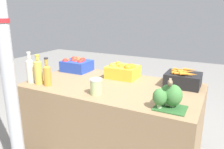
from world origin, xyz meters
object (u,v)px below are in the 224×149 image
at_px(orange_crate, 123,71).
at_px(carrot_crate, 183,79).
at_px(pickle_jar, 96,87).
at_px(juice_bottle_amber, 47,74).
at_px(juice_bottle_cloudy, 30,70).
at_px(juice_bottle_golden, 38,71).
at_px(support_pole, 2,29).
at_px(sparrow_bird, 170,83).
at_px(apple_crate, 77,64).
at_px(broccoli_pile, 169,96).

relative_size(orange_crate, carrot_crate, 1.00).
distance_m(orange_crate, pickle_jar, 0.55).
relative_size(carrot_crate, juice_bottle_amber, 1.16).
relative_size(juice_bottle_cloudy, juice_bottle_golden, 1.06).
relative_size(support_pole, carrot_crate, 8.35).
bearing_deg(pickle_jar, juice_bottle_amber, -179.27).
xyz_separation_m(pickle_jar, sparrow_bird, (0.61, -0.02, 0.13)).
bearing_deg(sparrow_bird, juice_bottle_golden, -101.82).
relative_size(apple_crate, juice_bottle_golden, 1.09).
relative_size(support_pole, sparrow_bird, 19.13).
bearing_deg(support_pole, pickle_jar, 39.75).
height_order(apple_crate, juice_bottle_cloudy, juice_bottle_cloudy).
bearing_deg(juice_bottle_golden, orange_crate, 41.79).
height_order(pickle_jar, sparrow_bird, sparrow_bird).
xyz_separation_m(support_pole, sparrow_bird, (1.11, 0.40, -0.35)).
height_order(carrot_crate, pickle_jar, carrot_crate).
bearing_deg(orange_crate, juice_bottle_cloudy, -142.67).
distance_m(support_pole, pickle_jar, 0.81).
height_order(support_pole, broccoli_pile, support_pole).
bearing_deg(juice_bottle_golden, pickle_jar, 0.60).
bearing_deg(support_pole, juice_bottle_amber, 92.13).
bearing_deg(carrot_crate, broccoli_pile, -90.55).
distance_m(apple_crate, broccoli_pile, 1.32).
distance_m(broccoli_pile, juice_bottle_cloudy, 1.34).
height_order(apple_crate, carrot_crate, same).
xyz_separation_m(support_pole, pickle_jar, (0.50, 0.42, -0.48)).
distance_m(broccoli_pile, pickle_jar, 0.60).
height_order(orange_crate, juice_bottle_golden, juice_bottle_golden).
relative_size(apple_crate, broccoli_pile, 1.35).
distance_m(juice_bottle_amber, sparrow_bird, 1.13).
bearing_deg(juice_bottle_golden, support_pole, -73.27).
bearing_deg(carrot_crate, juice_bottle_amber, -153.54).
bearing_deg(pickle_jar, support_pole, -140.25).
bearing_deg(juice_bottle_golden, broccoli_pile, 0.89).
xyz_separation_m(orange_crate, sparrow_bird, (0.61, -0.57, 0.12)).
bearing_deg(sparrow_bird, broccoli_pile, -176.47).
distance_m(juice_bottle_cloudy, pickle_jar, 0.74).
height_order(carrot_crate, juice_bottle_amber, juice_bottle_amber).
bearing_deg(carrot_crate, juice_bottle_cloudy, -157.34).
bearing_deg(sparrow_bird, support_pole, -81.47).
bearing_deg(apple_crate, orange_crate, -0.71).
relative_size(broccoli_pile, juice_bottle_cloudy, 0.77).
distance_m(apple_crate, juice_bottle_cloudy, 0.58).
xyz_separation_m(support_pole, juice_bottle_amber, (-0.02, 0.41, -0.44)).
distance_m(support_pole, apple_crate, 1.09).
bearing_deg(juice_bottle_cloudy, orange_crate, 37.33).
height_order(orange_crate, pickle_jar, orange_crate).
distance_m(support_pole, sparrow_bird, 1.23).
distance_m(orange_crate, juice_bottle_cloudy, 0.92).
bearing_deg(apple_crate, sparrow_bird, -25.60).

